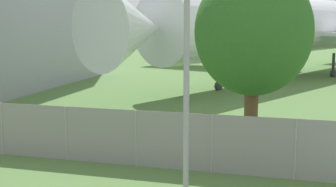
% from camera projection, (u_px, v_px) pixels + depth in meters
% --- Properties ---
extents(perimeter_fence, '(56.07, 0.07, 1.89)m').
position_uv_depth(perimeter_fence, '(136.00, 138.00, 15.44)').
color(perimeter_fence, gray).
rests_on(perimeter_fence, ground).
extents(airplane, '(33.48, 41.65, 13.52)m').
position_uv_depth(airplane, '(298.00, 26.00, 40.15)').
color(airplane, silver).
rests_on(airplane, ground).
extents(tree_near_hangar, '(4.17, 4.17, 6.71)m').
position_uv_depth(tree_near_hangar, '(253.00, 32.00, 16.51)').
color(tree_near_hangar, brown).
rests_on(tree_near_hangar, ground).
extents(light_mast, '(0.44, 0.44, 7.48)m').
position_uv_depth(light_mast, '(187.00, 28.00, 12.22)').
color(light_mast, '#99999E').
rests_on(light_mast, ground).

